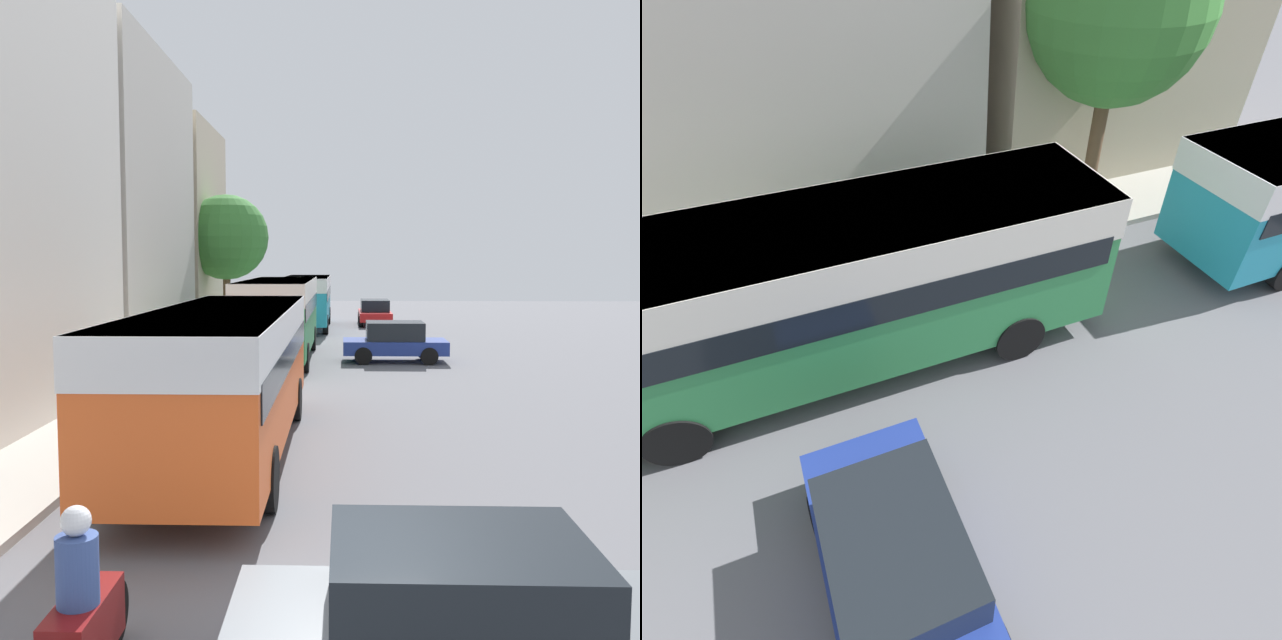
{
  "view_description": "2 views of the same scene",
  "coord_description": "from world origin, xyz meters",
  "views": [
    {
      "loc": [
        0.37,
        -5.77,
        3.79
      ],
      "look_at": [
        -0.51,
        21.29,
        1.49
      ],
      "focal_mm": 40.0,
      "sensor_mm": 36.0,
      "label": 1
    },
    {
      "loc": [
        4.92,
        20.34,
        7.03
      ],
      "look_at": [
        -0.6,
        22.63,
        1.62
      ],
      "focal_mm": 28.0,
      "sensor_mm": 36.0,
      "label": 2
    }
  ],
  "objects": [
    {
      "name": "bus_following",
      "position": [
        -2.04,
        20.95,
        1.97
      ],
      "size": [
        2.53,
        9.6,
        3.04
      ],
      "color": "#2D8447",
      "rests_on": "ground_plane"
    },
    {
      "name": "pedestrian_near_curb",
      "position": [
        -4.79,
        12.85,
        1.02
      ],
      "size": [
        0.42,
        0.42,
        1.72
      ],
      "color": "#232838",
      "rests_on": "sidewalk"
    },
    {
      "name": "building_end_row",
      "position": [
        -8.81,
        30.31,
        5.22
      ],
      "size": [
        5.23,
        7.91,
        10.44
      ],
      "color": "#BCAD93",
      "rests_on": "ground_plane"
    },
    {
      "name": "building_far_terrace",
      "position": [
        -8.97,
        20.69,
        5.68
      ],
      "size": [
        5.54,
        9.86,
        11.36
      ],
      "color": "beige",
      "rests_on": "ground_plane"
    },
    {
      "name": "car_far_curb",
      "position": [
        2.21,
        35.59,
        0.77
      ],
      "size": [
        1.9,
        4.35,
        1.48
      ],
      "color": "red",
      "rests_on": "ground_plane"
    },
    {
      "name": "car_distant",
      "position": [
        2.29,
        20.59,
        0.77
      ],
      "size": [
        3.83,
        1.84,
        1.5
      ],
      "rotation": [
        0.0,
        0.0,
        -1.57
      ],
      "color": "navy",
      "rests_on": "ground_plane"
    },
    {
      "name": "bus_third_in_line",
      "position": [
        -1.63,
        33.33,
        1.87
      ],
      "size": [
        2.5,
        9.54,
        2.87
      ],
      "color": "teal",
      "rests_on": "ground_plane"
    },
    {
      "name": "bus_lead",
      "position": [
        -1.91,
        7.74,
        1.87
      ],
      "size": [
        2.58,
        9.98,
        2.85
      ],
      "color": "#EA5B23",
      "rests_on": "ground_plane"
    },
    {
      "name": "car_crossing",
      "position": [
        1.35,
        0.02,
        0.76
      ],
      "size": [
        3.93,
        1.95,
        1.46
      ],
      "rotation": [
        0.0,
        0.0,
        1.57
      ],
      "color": "slate",
      "rests_on": "ground_plane"
    },
    {
      "name": "street_tree",
      "position": [
        -5.21,
        28.21,
        4.84
      ],
      "size": [
        4.05,
        4.05,
        6.73
      ],
      "color": "brown",
      "rests_on": "sidewalk"
    },
    {
      "name": "motorcycle_behind_lead",
      "position": [
        -1.88,
        0.04,
        0.68
      ],
      "size": [
        0.39,
        2.24,
        1.73
      ],
      "color": "maroon",
      "rests_on": "ground_plane"
    }
  ]
}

